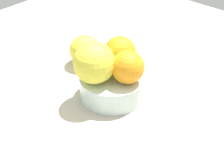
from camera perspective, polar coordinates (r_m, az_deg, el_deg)
ground_plane at (r=69.71cm, az=0.00°, el=-2.58°), size 110.00×110.00×2.00cm
fruit_bowl at (r=67.73cm, az=0.00°, el=-0.41°), size 13.16×13.16×4.78cm
orange_in_bowl_0 at (r=67.64cm, az=1.35°, el=5.41°), size 6.57×6.57×6.57cm
orange_in_bowl_1 at (r=62.91cm, az=-3.06°, el=3.62°), size 8.09×8.09×8.09cm
orange_in_bowl_2 at (r=63.16cm, az=2.70°, el=2.88°), size 6.43×6.43×6.43cm
orange_loose_0 at (r=77.56cm, az=-4.66°, el=5.75°), size 7.16×7.16×7.16cm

